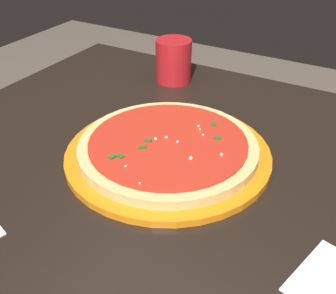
{
  "coord_description": "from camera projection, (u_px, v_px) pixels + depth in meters",
  "views": [
    {
      "loc": [
        -0.25,
        0.48,
        1.14
      ],
      "look_at": [
        0.04,
        -0.03,
        0.77
      ],
      "focal_mm": 45.15,
      "sensor_mm": 36.0,
      "label": 1
    }
  ],
  "objects": [
    {
      "name": "restaurant_table",
      "position": [
        181.0,
        236.0,
        0.75
      ],
      "size": [
        0.99,
        0.85,
        0.75
      ],
      "color": "black",
      "rests_on": "ground_plane"
    },
    {
      "name": "pizza",
      "position": [
        168.0,
        146.0,
        0.7
      ],
      "size": [
        0.3,
        0.3,
        0.02
      ],
      "color": "#DBB26B",
      "rests_on": "serving_plate"
    },
    {
      "name": "cup_tall_drink",
      "position": [
        174.0,
        61.0,
        0.95
      ],
      "size": [
        0.08,
        0.08,
        0.1
      ],
      "primitive_type": "cylinder",
      "color": "#B2191E",
      "rests_on": "restaurant_table"
    },
    {
      "name": "serving_plate",
      "position": [
        168.0,
        154.0,
        0.71
      ],
      "size": [
        0.34,
        0.34,
        0.01
      ],
      "primitive_type": "cylinder",
      "color": "orange",
      "rests_on": "restaurant_table"
    }
  ]
}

